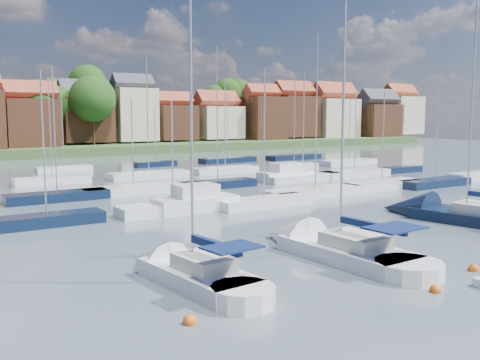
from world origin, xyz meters
TOP-DOWN VIEW (x-y plane):
  - ground at (0.00, 40.00)m, footprint 260.00×260.00m
  - sailboat_left at (-14.60, 3.84)m, footprint 3.71×10.67m
  - sailboat_centre at (-5.57, 3.88)m, footprint 3.85×12.82m
  - sailboat_navy at (9.05, 6.30)m, footprint 6.00×14.15m
  - buoy_a at (-16.96, -1.13)m, footprint 0.55×0.55m
  - buoy_b at (-6.02, -3.87)m, footprint 0.53×0.53m
  - buoy_c at (-4.61, -0.62)m, footprint 0.55×0.55m
  - buoy_d at (-1.55, -2.81)m, footprint 0.54×0.54m
  - buoy_e at (2.48, 5.70)m, footprint 0.49×0.49m
  - marina_field at (1.91, 35.15)m, footprint 79.62×41.41m
  - far_shore_town at (2.23, 132.67)m, footprint 212.46×90.00m

SIDE VIEW (x-z plane):
  - ground at x=0.00m, z-range 0.00..0.00m
  - buoy_a at x=-16.96m, z-range -0.27..0.27m
  - buoy_b at x=-6.02m, z-range -0.26..0.26m
  - buoy_c at x=-4.61m, z-range -0.27..0.27m
  - buoy_d at x=-1.55m, z-range -0.27..0.27m
  - buoy_e at x=2.48m, z-range -0.25..0.25m
  - sailboat_navy at x=9.05m, z-range -9.11..9.80m
  - sailboat_centre at x=-5.57m, z-range -8.25..8.95m
  - sailboat_left at x=-14.60m, z-range -6.78..7.49m
  - marina_field at x=1.91m, z-range -7.53..8.40m
  - far_shore_town at x=2.23m, z-range -6.53..15.74m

